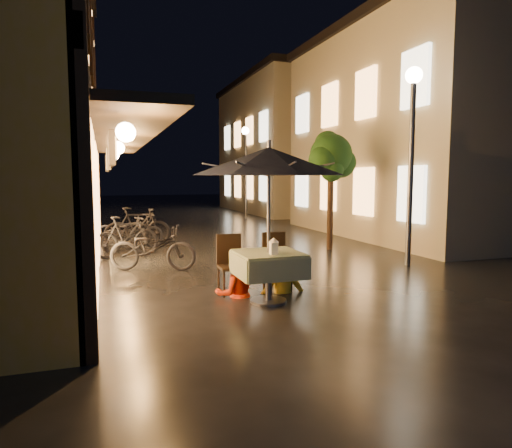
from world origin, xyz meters
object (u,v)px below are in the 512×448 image
object	(u,v)px
patio_umbrella	(269,161)
streetlamp_near	(412,130)
person_yellow	(282,248)
cafe_table	(268,264)
table_lantern	(274,245)
person_orange	(235,253)
bicycle_0	(153,248)

from	to	relation	value
patio_umbrella	streetlamp_near	bearing A→B (deg)	25.21
streetlamp_near	person_yellow	xyz separation A→B (m)	(-3.49, -1.30, -2.17)
cafe_table	table_lantern	xyz separation A→B (m)	(-0.00, -0.22, 0.33)
table_lantern	person_yellow	distance (m)	0.90
person_orange	person_yellow	xyz separation A→B (m)	(0.80, -0.01, 0.04)
cafe_table	patio_umbrella	size ratio (longest dim) A/B	0.40
person_orange	streetlamp_near	bearing A→B (deg)	-163.14
bicycle_0	person_orange	bearing A→B (deg)	-136.79
cafe_table	bicycle_0	distance (m)	3.33
streetlamp_near	patio_umbrella	bearing A→B (deg)	-154.79
patio_umbrella	table_lantern	size ratio (longest dim) A/B	9.84
streetlamp_near	cafe_table	xyz separation A→B (m)	(-3.92, -1.85, -2.33)
patio_umbrella	table_lantern	xyz separation A→B (m)	(-0.00, -0.22, -1.23)
patio_umbrella	person_yellow	bearing A→B (deg)	51.64
streetlamp_near	table_lantern	world-z (taller)	streetlamp_near
streetlamp_near	person_orange	world-z (taller)	streetlamp_near
streetlamp_near	table_lantern	size ratio (longest dim) A/B	16.92
person_orange	bicycle_0	size ratio (longest dim) A/B	0.79
person_yellow	patio_umbrella	bearing A→B (deg)	54.18
table_lantern	person_orange	distance (m)	0.88
cafe_table	patio_umbrella	bearing A→B (deg)	90.00
person_orange	bicycle_0	world-z (taller)	person_orange
patio_umbrella	bicycle_0	distance (m)	3.73
cafe_table	person_yellow	bearing A→B (deg)	51.64
streetlamp_near	bicycle_0	xyz separation A→B (m)	(-5.35, 1.16, -2.45)
person_yellow	table_lantern	bearing A→B (deg)	63.03
person_orange	person_yellow	size ratio (longest dim) A/B	0.94
streetlamp_near	patio_umbrella	size ratio (longest dim) A/B	1.72
streetlamp_near	table_lantern	bearing A→B (deg)	-152.23
cafe_table	person_orange	size ratio (longest dim) A/B	0.71
streetlamp_near	person_orange	xyz separation A→B (m)	(-4.29, -1.29, -2.22)
patio_umbrella	person_yellow	size ratio (longest dim) A/B	1.65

